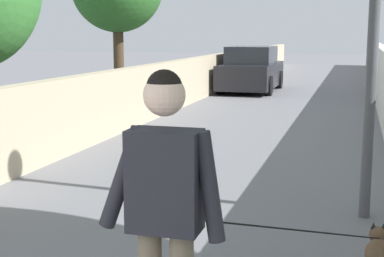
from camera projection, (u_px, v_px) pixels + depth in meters
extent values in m
plane|color=slate|center=(275.00, 111.00, 14.64)|extent=(80.00, 80.00, 0.00)
cube|color=tan|center=(151.00, 91.00, 13.38)|extent=(48.00, 0.30, 1.27)
cylinder|color=#473523|center=(119.00, 63.00, 14.56)|extent=(0.26, 0.26, 2.49)
cylinder|color=#4C4C51|center=(373.00, 34.00, 5.94)|extent=(0.12, 0.12, 3.99)
cube|color=#26262D|center=(165.00, 181.00, 2.97)|extent=(0.22, 0.38, 0.54)
cylinder|color=#26262D|center=(123.00, 178.00, 3.04)|extent=(0.09, 0.28, 0.58)
cylinder|color=#26262D|center=(209.00, 187.00, 2.91)|extent=(0.09, 0.18, 0.59)
sphere|color=beige|center=(164.00, 95.00, 2.89)|extent=(0.22, 0.22, 0.22)
sphere|color=black|center=(164.00, 88.00, 2.89)|extent=(0.19, 0.19, 0.19)
ellipsoid|color=brown|center=(379.00, 254.00, 4.51)|extent=(0.39, 0.22, 0.22)
sphere|color=brown|center=(378.00, 235.00, 4.74)|extent=(0.15, 0.15, 0.15)
cone|color=black|center=(374.00, 226.00, 4.74)|extent=(0.05, 0.05, 0.06)
cone|color=black|center=(384.00, 226.00, 4.72)|extent=(0.05, 0.05, 0.06)
cylinder|color=brown|center=(381.00, 256.00, 4.27)|extent=(0.13, 0.03, 0.13)
cylinder|color=black|center=(294.00, 230.00, 3.75)|extent=(1.81, 1.19, 0.66)
cube|color=black|center=(251.00, 75.00, 19.59)|extent=(4.05, 1.70, 0.80)
cube|color=#262B33|center=(252.00, 55.00, 19.47)|extent=(2.10, 1.50, 0.60)
cylinder|color=black|center=(236.00, 79.00, 21.03)|extent=(0.64, 0.22, 0.64)
cylinder|color=black|center=(279.00, 80.00, 20.60)|extent=(0.64, 0.22, 0.64)
cylinder|color=black|center=(221.00, 84.00, 18.66)|extent=(0.64, 0.22, 0.64)
cylinder|color=black|center=(268.00, 86.00, 18.22)|extent=(0.64, 0.22, 0.64)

